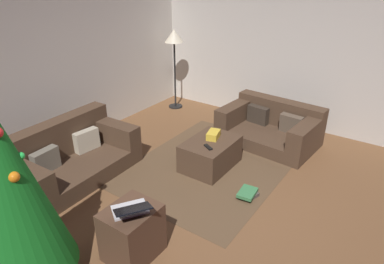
{
  "coord_description": "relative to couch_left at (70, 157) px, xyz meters",
  "views": [
    {
      "loc": [
        -2.69,
        -1.43,
        2.62
      ],
      "look_at": [
        0.49,
        0.78,
        0.75
      ],
      "focal_mm": 31.99,
      "sensor_mm": 36.0,
      "label": 1
    }
  ],
  "objects": [
    {
      "name": "book_stack",
      "position": [
        0.93,
        -2.25,
        -0.23
      ],
      "size": [
        0.3,
        0.23,
        0.09
      ],
      "color": "#4C423D",
      "rests_on": "ground_plane"
    },
    {
      "name": "gift_box",
      "position": [
        1.4,
        -1.43,
        0.18
      ],
      "size": [
        0.28,
        0.21,
        0.1
      ],
      "primitive_type": "cube",
      "rotation": [
        0.0,
        0.0,
        0.27
      ],
      "color": "gold",
      "rests_on": "ottoman"
    },
    {
      "name": "christmas_tree",
      "position": [
        -1.37,
        -1.17,
        0.76
      ],
      "size": [
        0.91,
        0.91,
        1.98
      ],
      "color": "brown",
      "rests_on": "ground_plane"
    },
    {
      "name": "couch_left",
      "position": [
        0.0,
        0.0,
        0.0
      ],
      "size": [
        1.73,
        0.96,
        0.75
      ],
      "rotation": [
        0.0,
        0.0,
        3.18
      ],
      "color": "#473323",
      "rests_on": "ground_plane"
    },
    {
      "name": "ottoman",
      "position": [
        1.29,
        -1.45,
        -0.08
      ],
      "size": [
        0.84,
        0.59,
        0.41
      ],
      "primitive_type": "cube",
      "color": "#473323",
      "rests_on": "ground_plane"
    },
    {
      "name": "corner_partition",
      "position": [
        3.45,
        -2.25,
        1.01
      ],
      "size": [
        0.12,
        6.4,
        2.6
      ],
      "primitive_type": "cube",
      "color": "beige",
      "rests_on": "ground_plane"
    },
    {
      "name": "area_rug",
      "position": [
        1.29,
        -1.45,
        -0.28
      ],
      "size": [
        2.6,
        2.0,
        0.01
      ],
      "primitive_type": "cube",
      "color": "brown",
      "rests_on": "ground_plane"
    },
    {
      "name": "rear_partition",
      "position": [
        0.31,
        0.89,
        1.01
      ],
      "size": [
        6.4,
        0.12,
        2.6
      ],
      "primitive_type": "cube",
      "color": "beige",
      "rests_on": "ground_plane"
    },
    {
      "name": "ground_plane",
      "position": [
        0.31,
        -2.25,
        -0.29
      ],
      "size": [
        6.4,
        6.4,
        0.0
      ],
      "primitive_type": "plane",
      "color": "brown"
    },
    {
      "name": "laptop",
      "position": [
        -0.62,
        -1.77,
        0.32
      ],
      "size": [
        0.47,
        0.49,
        0.17
      ],
      "color": "silver",
      "rests_on": "side_table"
    },
    {
      "name": "tv_remote",
      "position": [
        1.1,
        -1.53,
        0.14
      ],
      "size": [
        0.12,
        0.16,
        0.02
      ],
      "primitive_type": "cube",
      "rotation": [
        0.0,
        0.0,
        -0.48
      ],
      "color": "black",
      "rests_on": "ottoman"
    },
    {
      "name": "corner_lamp",
      "position": [
        2.88,
        0.39,
        1.04
      ],
      "size": [
        0.36,
        0.36,
        1.57
      ],
      "color": "black",
      "rests_on": "ground_plane"
    },
    {
      "name": "side_table",
      "position": [
        -0.59,
        -1.73,
        -0.01
      ],
      "size": [
        0.52,
        0.44,
        0.55
      ],
      "primitive_type": "cube",
      "color": "#4C3323",
      "rests_on": "ground_plane"
    },
    {
      "name": "couch_right",
      "position": [
        2.56,
        -1.84,
        -0.03
      ],
      "size": [
        1.09,
        1.57,
        0.64
      ],
      "rotation": [
        0.0,
        0.0,
        1.49
      ],
      "color": "#473323",
      "rests_on": "ground_plane"
    }
  ]
}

